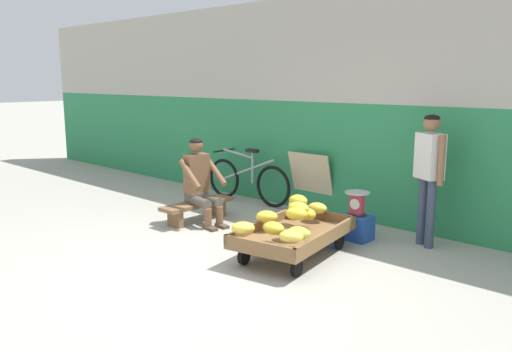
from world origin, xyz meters
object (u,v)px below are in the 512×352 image
Objects in this scene: vendor_seated at (200,182)px; customer_adult at (429,165)px; weighing_scale at (357,203)px; shopping_bag at (335,237)px; banana_cart at (294,235)px; plastic_crate at (356,227)px; sign_board at (312,182)px; bicycle_near_left at (247,180)px; low_bench at (197,207)px.

customer_adult is at bearing 22.77° from vendor_seated.
weighing_scale is 0.53m from shopping_bag.
banana_cart reaches higher than plastic_crate.
shopping_bag is (0.15, 0.57, -0.12)m from banana_cart.
sign_board is 2.04m from customer_adult.
bicycle_near_left is 1.09× the size of customer_adult.
shopping_bag is (-0.03, -0.41, -0.33)m from weighing_scale.
weighing_scale is 2.36m from bicycle_near_left.
customer_adult is at bearing -11.29° from sign_board.
vendor_seated is 2.01m from shopping_bag.
low_bench is 0.66× the size of bicycle_near_left.
banana_cart is 1.01m from plastic_crate.
plastic_crate is at bearing -154.46° from customer_adult.
low_bench is 3.67× the size of weighing_scale.
banana_cart is at bearing -6.72° from vendor_seated.
plastic_crate is at bearing -30.89° from sign_board.
sign_board is at bearing 168.71° from customer_adult.
weighing_scale is (0.18, 0.99, 0.21)m from banana_cart.
vendor_seated is at bearing -157.23° from customer_adult.
plastic_crate is at bearing -12.34° from bicycle_near_left.
sign_board reaches higher than low_bench.
sign_board reaches higher than weighing_scale.
bicycle_near_left reaches higher than weighing_scale.
plastic_crate is (2.04, 0.76, -0.05)m from low_bench.
bicycle_near_left reaches higher than low_bench.
vendor_seated is 3.80× the size of weighing_scale.
low_bench is 1.30m from bicycle_near_left.
sign_board reaches higher than bicycle_near_left.
shopping_bag is (-0.03, -0.41, -0.03)m from plastic_crate.
weighing_scale reaches higher than banana_cart.
low_bench is 0.72× the size of customer_adult.
customer_adult reaches higher than weighing_scale.
banana_cart is at bearing -104.74° from shopping_bag.
banana_cart is 1.02× the size of customer_adult.
plastic_crate is 0.41× the size of sign_board.
weighing_scale is (2.04, 0.76, 0.25)m from low_bench.
plastic_crate reaches higher than low_bench.
banana_cart is at bearing -100.24° from plastic_crate.
low_bench is at bearing -78.25° from bicycle_near_left.
sign_board is 3.64× the size of shopping_bag.
bicycle_near_left is 6.92× the size of shopping_bag.
banana_cart is at bearing -100.26° from weighing_scale.
low_bench is 0.38m from vendor_seated.
shopping_bag is at bearing -93.85° from plastic_crate.
shopping_bag is (1.92, 0.36, -0.45)m from vendor_seated.
customer_adult is at bearing 21.87° from low_bench.
low_bench is at bearing -118.92° from sign_board.
weighing_scale is (1.95, 0.78, -0.11)m from vendor_seated.
plastic_crate is 1.20× the size of weighing_scale.
bicycle_near_left is at bearing 144.94° from banana_cart.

